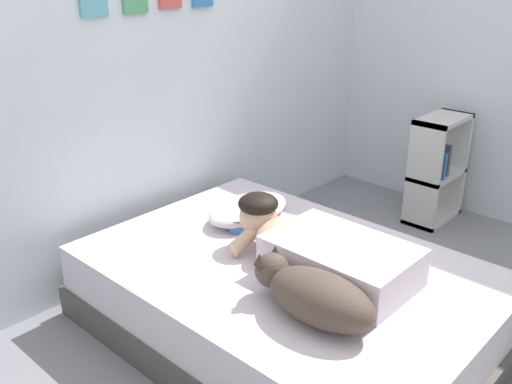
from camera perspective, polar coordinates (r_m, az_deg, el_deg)
ground_plane at (r=2.82m, az=11.11°, el=-16.03°), size 11.75×11.75×0.00m
back_wall at (r=3.28m, az=-10.69°, el=13.59°), size 3.88×0.12×2.50m
bed at (r=2.82m, az=3.02°, el=-10.69°), size 1.35×1.94×0.40m
pillow at (r=3.12m, az=-0.79°, el=-1.74°), size 0.52×0.32×0.11m
person_lying at (r=2.63m, az=6.06°, el=-5.59°), size 0.43×0.92×0.27m
dog at (r=2.29m, az=5.86°, el=-10.21°), size 0.26×0.57×0.21m
coffee_cup at (r=2.98m, az=-1.92°, el=-3.33°), size 0.12×0.09×0.07m
cell_phone at (r=2.74m, az=12.94°, el=-7.32°), size 0.07×0.14×0.01m
bookshelf at (r=4.13m, az=17.68°, el=2.25°), size 0.45×0.24×0.75m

